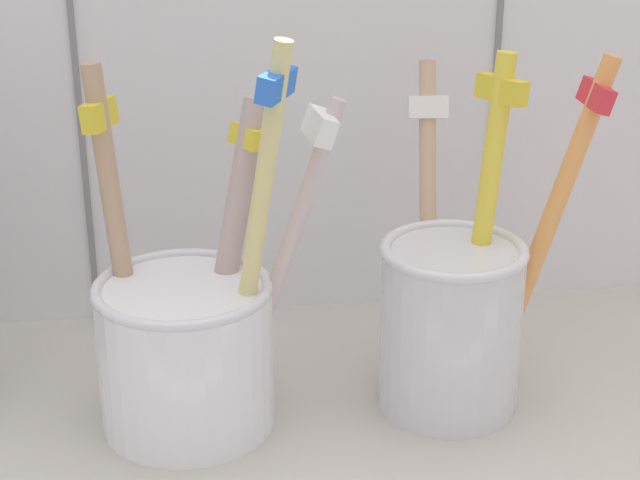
# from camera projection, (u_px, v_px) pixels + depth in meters

# --- Properties ---
(counter_slab) EXTENTS (0.64, 0.22, 0.02)m
(counter_slab) POSITION_uv_depth(u_px,v_px,m) (320.00, 430.00, 0.49)
(counter_slab) COLOR #BCB7AD
(counter_slab) RESTS_ON ground
(toothbrush_cup_left) EXTENTS (0.11, 0.08, 0.18)m
(toothbrush_cup_left) POSITION_uv_depth(u_px,v_px,m) (189.00, 339.00, 0.46)
(toothbrush_cup_left) COLOR white
(toothbrush_cup_left) RESTS_ON counter_slab
(toothbrush_cup_right) EXTENTS (0.10, 0.10, 0.16)m
(toothbrush_cup_right) POSITION_uv_depth(u_px,v_px,m) (455.00, 313.00, 0.47)
(toothbrush_cup_right) COLOR silver
(toothbrush_cup_right) RESTS_ON counter_slab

